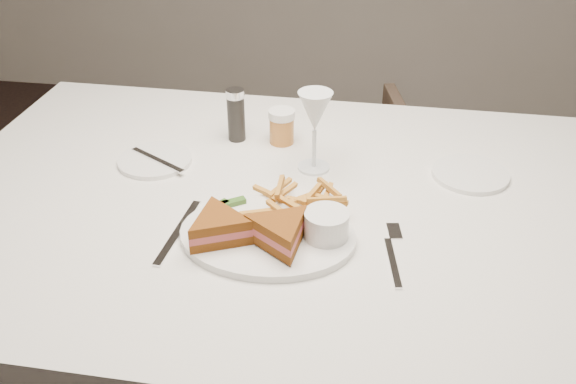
# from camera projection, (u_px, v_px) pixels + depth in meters

# --- Properties ---
(table) EXTENTS (1.48, 1.00, 0.75)m
(table) POSITION_uv_depth(u_px,v_px,m) (291.00, 337.00, 1.47)
(table) COLOR silver
(table) RESTS_ON ground
(chair_far) EXTENTS (0.71, 0.68, 0.62)m
(chair_far) POSITION_uv_depth(u_px,v_px,m) (320.00, 182.00, 2.18)
(chair_far) COLOR brown
(chair_far) RESTS_ON ground
(table_setting) EXTENTS (0.83, 0.60, 0.18)m
(table_setting) POSITION_uv_depth(u_px,v_px,m) (281.00, 194.00, 1.22)
(table_setting) COLOR white
(table_setting) RESTS_ON table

